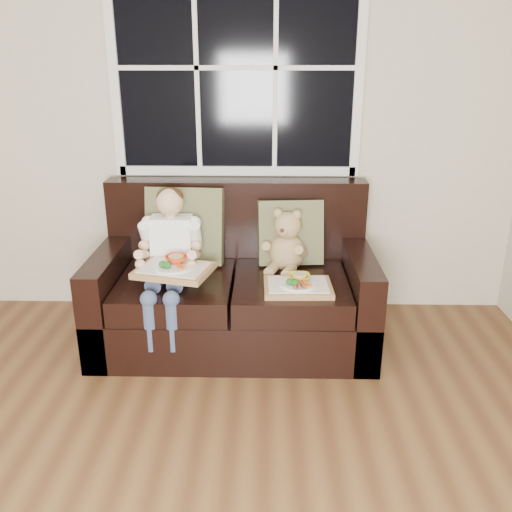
{
  "coord_description": "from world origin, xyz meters",
  "views": [
    {
      "loc": [
        0.56,
        -1.14,
        1.72
      ],
      "look_at": [
        0.49,
        1.85,
        0.61
      ],
      "focal_mm": 38.0,
      "sensor_mm": 36.0,
      "label": 1
    }
  ],
  "objects_px": {
    "child": "(170,249)",
    "tray_right": "(298,285)",
    "teddy_bear": "(287,245)",
    "tray_left": "(174,268)",
    "loveseat": "(235,291)"
  },
  "relations": [
    {
      "from": "child",
      "to": "tray_right",
      "type": "distance_m",
      "value": 0.8
    },
    {
      "from": "teddy_bear",
      "to": "tray_right",
      "type": "height_order",
      "value": "teddy_bear"
    },
    {
      "from": "tray_left",
      "to": "loveseat",
      "type": "bearing_deg",
      "value": 55.09
    },
    {
      "from": "teddy_bear",
      "to": "tray_left",
      "type": "relative_size",
      "value": 0.85
    },
    {
      "from": "child",
      "to": "tray_right",
      "type": "xyz_separation_m",
      "value": [
        0.76,
        -0.17,
        -0.16
      ]
    },
    {
      "from": "tray_left",
      "to": "tray_right",
      "type": "xyz_separation_m",
      "value": [
        0.71,
        -0.01,
        -0.1
      ]
    },
    {
      "from": "loveseat",
      "to": "tray_right",
      "type": "relative_size",
      "value": 4.29
    },
    {
      "from": "child",
      "to": "tray_left",
      "type": "distance_m",
      "value": 0.18
    },
    {
      "from": "child",
      "to": "tray_left",
      "type": "height_order",
      "value": "child"
    },
    {
      "from": "teddy_bear",
      "to": "tray_left",
      "type": "distance_m",
      "value": 0.74
    },
    {
      "from": "teddy_bear",
      "to": "tray_left",
      "type": "height_order",
      "value": "teddy_bear"
    },
    {
      "from": "teddy_bear",
      "to": "child",
      "type": "bearing_deg",
      "value": -148.54
    },
    {
      "from": "teddy_bear",
      "to": "tray_left",
      "type": "bearing_deg",
      "value": -134.95
    },
    {
      "from": "child",
      "to": "teddy_bear",
      "type": "bearing_deg",
      "value": 13.05
    },
    {
      "from": "loveseat",
      "to": "teddy_bear",
      "type": "xyz_separation_m",
      "value": [
        0.33,
        0.05,
        0.3
      ]
    }
  ]
}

